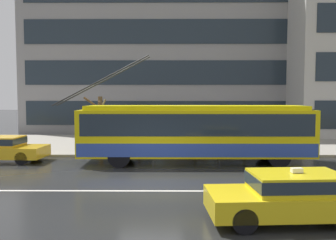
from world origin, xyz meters
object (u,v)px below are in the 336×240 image
Objects in this scene: pedestrian_at_shelter at (139,123)px; pedestrian_approaching_curb at (243,122)px; bus_shelter at (186,117)px; taxi_oncoming_near at (292,194)px; street_tree_bare at (100,119)px; pedestrian_walking_past at (196,125)px; trolleybus at (195,131)px.

pedestrian_at_shelter is 1.01× the size of pedestrian_approaching_curb.
bus_shelter is 2.01× the size of pedestrian_approaching_curb.
taxi_oncoming_near is at bearing -78.54° from bus_shelter.
bus_shelter is 1.99× the size of pedestrian_at_shelter.
street_tree_bare is (-2.41, 0.28, 0.20)m from pedestrian_at_shelter.
pedestrian_walking_past reaches higher than pedestrian_approaching_curb.
trolleybus is 2.18m from pedestrian_walking_past.
pedestrian_approaching_curb is at bearing -1.05° from street_tree_bare.
trolleybus reaches higher than bus_shelter.
trolleybus reaches higher than pedestrian_approaching_curb.
pedestrian_at_shelter is at bearing -6.68° from street_tree_bare.
taxi_oncoming_near is at bearing -66.87° from pedestrian_at_shelter.
trolleybus is 4.86m from pedestrian_at_shelter.
taxi_oncoming_near is 10.33m from pedestrian_walking_past.
trolleybus is 5.00m from pedestrian_approaching_curb.
bus_shelter is at bearing 115.63° from pedestrian_walking_past.
taxi_oncoming_near is 2.16× the size of pedestrian_approaching_curb.
taxi_oncoming_near is 11.52m from bus_shelter.
pedestrian_at_shelter is 2.44m from street_tree_bare.
pedestrian_at_shelter is at bearing 129.28° from trolleybus.
trolleybus is 3.31m from bus_shelter.
trolleybus is at bearing 103.64° from taxi_oncoming_near.
bus_shelter is (-0.34, 3.25, 0.55)m from trolleybus.
street_tree_bare reaches higher than bus_shelter.
pedestrian_walking_past is (0.52, -1.08, -0.41)m from bus_shelter.
taxi_oncoming_near is 2.14× the size of pedestrian_walking_past.
pedestrian_walking_past is at bearing -64.37° from bus_shelter.
bus_shelter is at bearing -10.68° from pedestrian_at_shelter.
street_tree_bare is (-7.42, 12.01, 1.20)m from taxi_oncoming_near.
street_tree_bare reaches higher than pedestrian_walking_past.
pedestrian_at_shelter reaches higher than taxi_oncoming_near.
taxi_oncoming_near is at bearing -80.17° from pedestrian_walking_past.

